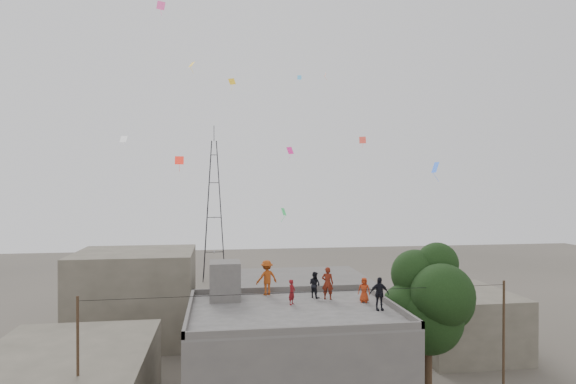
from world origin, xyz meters
The scene contains 16 objects.
main_building centered at (0.00, 0.00, 3.05)m, with size 10.00×8.00×6.10m.
parapet centered at (0.00, 0.00, 6.25)m, with size 10.00×8.00×0.30m.
stair_head_box centered at (-3.20, 2.60, 7.10)m, with size 1.60×1.80×2.00m, color #55524F.
neighbor_north centered at (2.00, 14.00, 2.50)m, with size 12.00×9.00×5.00m, color #55524F.
neighbor_northwest centered at (-10.00, 16.00, 3.50)m, with size 9.00×8.00×7.00m, color #575144.
neighbor_east centered at (14.00, 10.00, 2.20)m, with size 7.00×8.00×4.40m, color #575144.
tree centered at (7.37, 0.60, 6.10)m, with size 4.90×4.60×9.10m.
utility_line centered at (0.50, -1.25, 3.83)m, with size 20.12×0.62×7.40m.
transmission_tower centered at (-4.00, 40.00, 9.07)m, with size 2.97×2.97×20.01m.
person_red_adult centered at (2.18, 1.83, 6.96)m, with size 0.62×0.41×1.71m, color #631C0F.
person_orange_child centered at (3.90, 0.91, 6.74)m, with size 0.62×0.40×1.27m, color #AF3314.
person_dark_child centered at (1.58, 2.30, 6.80)m, with size 0.68×0.53×1.39m, color black.
person_dark_adult centered at (4.13, -0.75, 6.90)m, with size 0.94×0.39×1.60m, color black.
person_orange_adult centered at (-0.90, 3.34, 7.05)m, with size 1.23×0.71×1.91m, color #A24012.
person_red_child centered at (0.13, 0.96, 6.73)m, with size 0.46×0.30×1.26m, color maroon.
kites centered at (-0.02, 6.69, 15.99)m, with size 17.84×16.69×11.24m.
Camera 1 is at (-3.60, -23.00, 12.06)m, focal length 30.00 mm.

